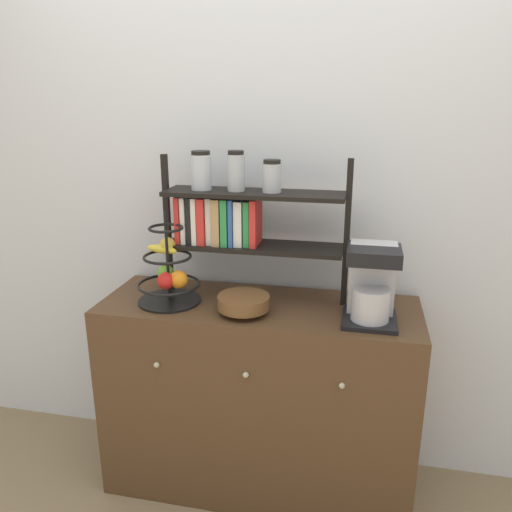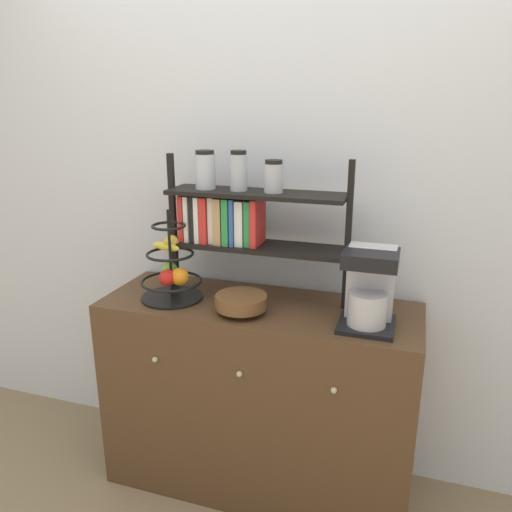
{
  "view_description": "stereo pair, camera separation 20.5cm",
  "coord_description": "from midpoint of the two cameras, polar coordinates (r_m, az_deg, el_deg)",
  "views": [
    {
      "loc": [
        0.4,
        -1.68,
        1.72
      ],
      "look_at": [
        -0.01,
        0.24,
        1.11
      ],
      "focal_mm": 35.0,
      "sensor_mm": 36.0,
      "label": 1
    },
    {
      "loc": [
        0.6,
        -1.63,
        1.72
      ],
      "look_at": [
        -0.01,
        0.24,
        1.11
      ],
      "focal_mm": 35.0,
      "sensor_mm": 36.0,
      "label": 2
    }
  ],
  "objects": [
    {
      "name": "wooden_bowl",
      "position": [
        2.02,
        1.21,
        -5.37
      ],
      "size": [
        0.21,
        0.21,
        0.08
      ],
      "color": "brown",
      "rests_on": "sideboard"
    },
    {
      "name": "wall_back",
      "position": [
        2.27,
        5.1,
        6.48
      ],
      "size": [
        7.0,
        0.05,
        2.6
      ],
      "primitive_type": "cube",
      "color": "silver",
      "rests_on": "ground_plane"
    },
    {
      "name": "fruit_stand",
      "position": [
        2.15,
        -6.99,
        -1.68
      ],
      "size": [
        0.27,
        0.27,
        0.39
      ],
      "color": "black",
      "rests_on": "sideboard"
    },
    {
      "name": "shelf_hutch",
      "position": [
        2.12,
        0.41,
        4.96
      ],
      "size": [
        0.8,
        0.2,
        0.63
      ],
      "color": "black",
      "rests_on": "sideboard"
    },
    {
      "name": "sideboard",
      "position": [
        2.33,
        2.88,
        -15.83
      ],
      "size": [
        1.35,
        0.49,
        0.9
      ],
      "color": "#4C331E",
      "rests_on": "ground_plane"
    },
    {
      "name": "coffee_maker",
      "position": [
        1.96,
        15.8,
        -3.61
      ],
      "size": [
        0.21,
        0.22,
        0.3
      ],
      "color": "black",
      "rests_on": "sideboard"
    }
  ]
}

